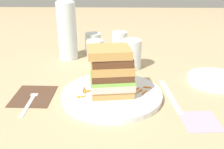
% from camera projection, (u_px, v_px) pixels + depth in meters
% --- Properties ---
extents(ground_plane, '(3.00, 3.00, 0.00)m').
position_uv_depth(ground_plane, '(109.00, 97.00, 0.75)').
color(ground_plane, tan).
extents(main_plate, '(0.28, 0.28, 0.02)m').
position_uv_depth(main_plate, '(112.00, 94.00, 0.75)').
color(main_plate, white).
rests_on(main_plate, ground_plane).
extents(sandwich, '(0.13, 0.11, 0.13)m').
position_uv_depth(sandwich, '(112.00, 71.00, 0.72)').
color(sandwich, tan).
rests_on(sandwich, main_plate).
extents(carrot_shred_0, '(0.01, 0.02, 0.00)m').
position_uv_depth(carrot_shred_0, '(87.00, 92.00, 0.74)').
color(carrot_shred_0, orange).
rests_on(carrot_shred_0, main_plate).
extents(carrot_shred_1, '(0.02, 0.02, 0.00)m').
position_uv_depth(carrot_shred_1, '(88.00, 91.00, 0.74)').
color(carrot_shred_1, orange).
rests_on(carrot_shred_1, main_plate).
extents(carrot_shred_2, '(0.02, 0.01, 0.00)m').
position_uv_depth(carrot_shred_2, '(80.00, 96.00, 0.71)').
color(carrot_shred_2, orange).
rests_on(carrot_shred_2, main_plate).
extents(carrot_shred_3, '(0.00, 0.02, 0.00)m').
position_uv_depth(carrot_shred_3, '(85.00, 91.00, 0.74)').
color(carrot_shred_3, orange).
rests_on(carrot_shred_3, main_plate).
extents(carrot_shred_4, '(0.02, 0.01, 0.00)m').
position_uv_depth(carrot_shred_4, '(82.00, 97.00, 0.71)').
color(carrot_shred_4, orange).
rests_on(carrot_shred_4, main_plate).
extents(carrot_shred_5, '(0.00, 0.03, 0.00)m').
position_uv_depth(carrot_shred_5, '(84.00, 89.00, 0.75)').
color(carrot_shred_5, orange).
rests_on(carrot_shred_5, main_plate).
extents(carrot_shred_6, '(0.03, 0.02, 0.00)m').
position_uv_depth(carrot_shred_6, '(138.00, 93.00, 0.74)').
color(carrot_shred_6, orange).
rests_on(carrot_shred_6, main_plate).
extents(carrot_shred_7, '(0.01, 0.02, 0.00)m').
position_uv_depth(carrot_shred_7, '(140.00, 90.00, 0.75)').
color(carrot_shred_7, orange).
rests_on(carrot_shred_7, main_plate).
extents(carrot_shred_8, '(0.02, 0.01, 0.00)m').
position_uv_depth(carrot_shred_8, '(147.00, 87.00, 0.76)').
color(carrot_shred_8, orange).
rests_on(carrot_shred_8, main_plate).
extents(carrot_shred_9, '(0.02, 0.02, 0.00)m').
position_uv_depth(carrot_shred_9, '(136.00, 89.00, 0.75)').
color(carrot_shred_9, orange).
rests_on(carrot_shred_9, main_plate).
extents(carrot_shred_10, '(0.02, 0.02, 0.00)m').
position_uv_depth(carrot_shred_10, '(145.00, 92.00, 0.74)').
color(carrot_shred_10, orange).
rests_on(carrot_shred_10, main_plate).
extents(napkin_dark, '(0.11, 0.13, 0.00)m').
position_uv_depth(napkin_dark, '(33.00, 96.00, 0.75)').
color(napkin_dark, '#4C3323').
rests_on(napkin_dark, ground_plane).
extents(fork, '(0.02, 0.17, 0.00)m').
position_uv_depth(fork, '(31.00, 99.00, 0.73)').
color(fork, silver).
rests_on(fork, napkin_dark).
extents(knife, '(0.03, 0.20, 0.00)m').
position_uv_depth(knife, '(171.00, 97.00, 0.75)').
color(knife, silver).
rests_on(knife, ground_plane).
extents(juice_glass, '(0.07, 0.07, 0.10)m').
position_uv_depth(juice_glass, '(132.00, 55.00, 0.93)').
color(juice_glass, white).
rests_on(juice_glass, ground_plane).
extents(water_bottle, '(0.07, 0.07, 0.28)m').
position_uv_depth(water_bottle, '(67.00, 26.00, 0.99)').
color(water_bottle, silver).
rests_on(water_bottle, ground_plane).
extents(empty_tumbler_0, '(0.06, 0.06, 0.09)m').
position_uv_depth(empty_tumbler_0, '(120.00, 42.00, 1.09)').
color(empty_tumbler_0, silver).
rests_on(empty_tumbler_0, ground_plane).
extents(empty_tumbler_1, '(0.06, 0.06, 0.08)m').
position_uv_depth(empty_tumbler_1, '(93.00, 43.00, 1.09)').
color(empty_tumbler_1, silver).
rests_on(empty_tumbler_1, ground_plane).
extents(empty_tumbler_2, '(0.06, 0.06, 0.08)m').
position_uv_depth(empty_tumbler_2, '(95.00, 51.00, 1.00)').
color(empty_tumbler_2, silver).
rests_on(empty_tumbler_2, ground_plane).
extents(side_plate, '(0.17, 0.17, 0.01)m').
position_uv_depth(side_plate, '(215.00, 80.00, 0.84)').
color(side_plate, white).
rests_on(side_plate, ground_plane).
extents(napkin_pink, '(0.09, 0.10, 0.00)m').
position_uv_depth(napkin_pink, '(200.00, 121.00, 0.63)').
color(napkin_pink, pink).
rests_on(napkin_pink, ground_plane).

